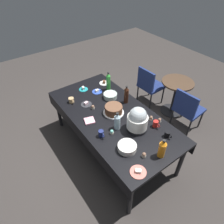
{
  "coord_description": "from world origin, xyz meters",
  "views": [
    {
      "loc": [
        1.82,
        -1.33,
        2.73
      ],
      "look_at": [
        0.0,
        0.0,
        0.8
      ],
      "focal_mm": 32.17,
      "sensor_mm": 36.0,
      "label": 1
    }
  ],
  "objects_px": {
    "frosted_layer_cake": "(114,110)",
    "round_cafe_table": "(176,91)",
    "potluck_table": "(112,118)",
    "slow_cooker": "(137,120)",
    "maroon_chair_left": "(149,84)",
    "dessert_plate_cobalt": "(97,91)",
    "soda_bottle_cola": "(126,95)",
    "dessert_plate_teal": "(83,89)",
    "dessert_plate_charcoal": "(86,104)",
    "soda_bottle_orange_juice": "(162,149)",
    "glass_salad_bowl": "(110,96)",
    "maroon_chair_right": "(187,108)",
    "soda_bottle_water": "(117,121)",
    "cupcake_cocoa": "(139,114)",
    "cupcake_lemon": "(159,120)",
    "dessert_plate_coral": "(138,172)",
    "cupcake_rose": "(112,132)",
    "coffee_mug_navy": "(101,134)",
    "cupcake_berry": "(93,107)",
    "dessert_plate_white": "(104,83)",
    "coffee_mug_black": "(167,134)",
    "coffee_mug_red": "(156,124)",
    "cupcake_vanilla": "(144,155)",
    "cupcake_mint": "(151,118)",
    "ceramic_snack_bowl": "(127,147)",
    "soda_bottle_lime_soda": "(108,82)",
    "coffee_mug_tan": "(71,100)"
  },
  "relations": [
    {
      "from": "frosted_layer_cake",
      "to": "round_cafe_table",
      "type": "xyz_separation_m",
      "value": [
        -0.03,
        1.53,
        -0.31
      ]
    },
    {
      "from": "potluck_table",
      "to": "slow_cooker",
      "type": "height_order",
      "value": "slow_cooker"
    },
    {
      "from": "potluck_table",
      "to": "maroon_chair_left",
      "type": "xyz_separation_m",
      "value": [
        -0.55,
        1.35,
        -0.2
      ]
    },
    {
      "from": "dessert_plate_cobalt",
      "to": "soda_bottle_cola",
      "type": "relative_size",
      "value": 0.56
    },
    {
      "from": "dessert_plate_teal",
      "to": "dessert_plate_charcoal",
      "type": "relative_size",
      "value": 0.88
    },
    {
      "from": "soda_bottle_orange_juice",
      "to": "round_cafe_table",
      "type": "bearing_deg",
      "value": 123.1
    },
    {
      "from": "glass_salad_bowl",
      "to": "maroon_chair_right",
      "type": "height_order",
      "value": "maroon_chair_right"
    },
    {
      "from": "soda_bottle_cola",
      "to": "soda_bottle_water",
      "type": "relative_size",
      "value": 1.13
    },
    {
      "from": "slow_cooker",
      "to": "dessert_plate_teal",
      "type": "distance_m",
      "value": 1.28
    },
    {
      "from": "cupcake_cocoa",
      "to": "cupcake_lemon",
      "type": "height_order",
      "value": "same"
    },
    {
      "from": "dessert_plate_coral",
      "to": "cupcake_rose",
      "type": "distance_m",
      "value": 0.66
    },
    {
      "from": "coffee_mug_navy",
      "to": "maroon_chair_left",
      "type": "xyz_separation_m",
      "value": [
        -0.82,
        1.72,
        -0.31
      ]
    },
    {
      "from": "cupcake_berry",
      "to": "cupcake_lemon",
      "type": "height_order",
      "value": "same"
    },
    {
      "from": "dessert_plate_charcoal",
      "to": "coffee_mug_navy",
      "type": "distance_m",
      "value": 0.73
    },
    {
      "from": "dessert_plate_white",
      "to": "glass_salad_bowl",
      "type": "bearing_deg",
      "value": -21.54
    },
    {
      "from": "potluck_table",
      "to": "soda_bottle_cola",
      "type": "bearing_deg",
      "value": 107.57
    },
    {
      "from": "coffee_mug_black",
      "to": "maroon_chair_right",
      "type": "distance_m",
      "value": 1.13
    },
    {
      "from": "coffee_mug_red",
      "to": "coffee_mug_black",
      "type": "bearing_deg",
      "value": -2.79
    },
    {
      "from": "dessert_plate_cobalt",
      "to": "maroon_chair_left",
      "type": "relative_size",
      "value": 0.2
    },
    {
      "from": "coffee_mug_black",
      "to": "round_cafe_table",
      "type": "relative_size",
      "value": 0.16
    },
    {
      "from": "slow_cooker",
      "to": "cupcake_rose",
      "type": "xyz_separation_m",
      "value": [
        -0.13,
        -0.33,
        -0.13
      ]
    },
    {
      "from": "cupcake_berry",
      "to": "coffee_mug_black",
      "type": "relative_size",
      "value": 0.6
    },
    {
      "from": "glass_salad_bowl",
      "to": "soda_bottle_cola",
      "type": "height_order",
      "value": "soda_bottle_cola"
    },
    {
      "from": "cupcake_rose",
      "to": "coffee_mug_navy",
      "type": "height_order",
      "value": "coffee_mug_navy"
    },
    {
      "from": "dessert_plate_charcoal",
      "to": "cupcake_berry",
      "type": "bearing_deg",
      "value": 11.84
    },
    {
      "from": "round_cafe_table",
      "to": "coffee_mug_navy",
      "type": "bearing_deg",
      "value": -80.69
    },
    {
      "from": "dessert_plate_white",
      "to": "cupcake_rose",
      "type": "distance_m",
      "value": 1.26
    },
    {
      "from": "soda_bottle_orange_juice",
      "to": "cupcake_vanilla",
      "type": "bearing_deg",
      "value": -121.14
    },
    {
      "from": "cupcake_mint",
      "to": "round_cafe_table",
      "type": "bearing_deg",
      "value": 111.83
    },
    {
      "from": "cupcake_mint",
      "to": "cupcake_cocoa",
      "type": "bearing_deg",
      "value": -153.97
    },
    {
      "from": "ceramic_snack_bowl",
      "to": "soda_bottle_lime_soda",
      "type": "distance_m",
      "value": 1.35
    },
    {
      "from": "dessert_plate_teal",
      "to": "coffee_mug_tan",
      "type": "bearing_deg",
      "value": -58.82
    },
    {
      "from": "slow_cooker",
      "to": "cupcake_cocoa",
      "type": "bearing_deg",
      "value": 131.35
    },
    {
      "from": "dessert_plate_cobalt",
      "to": "cupcake_rose",
      "type": "relative_size",
      "value": 2.53
    },
    {
      "from": "dessert_plate_cobalt",
      "to": "soda_bottle_lime_soda",
      "type": "distance_m",
      "value": 0.25
    },
    {
      "from": "glass_salad_bowl",
      "to": "dessert_plate_charcoal",
      "type": "bearing_deg",
      "value": -100.04
    },
    {
      "from": "ceramic_snack_bowl",
      "to": "dessert_plate_teal",
      "type": "distance_m",
      "value": 1.48
    },
    {
      "from": "maroon_chair_right",
      "to": "potluck_table",
      "type": "bearing_deg",
      "value": -106.76
    },
    {
      "from": "cupcake_berry",
      "to": "coffee_mug_black",
      "type": "bearing_deg",
      "value": 24.42
    },
    {
      "from": "soda_bottle_orange_juice",
      "to": "coffee_mug_navy",
      "type": "distance_m",
      "value": 0.8
    },
    {
      "from": "coffee_mug_navy",
      "to": "soda_bottle_water",
      "type": "bearing_deg",
      "value": 89.88
    },
    {
      "from": "coffee_mug_black",
      "to": "coffee_mug_navy",
      "type": "relative_size",
      "value": 1.0
    },
    {
      "from": "dessert_plate_charcoal",
      "to": "cupcake_lemon",
      "type": "xyz_separation_m",
      "value": [
        0.96,
        0.64,
        0.02
      ]
    },
    {
      "from": "cupcake_vanilla",
      "to": "cupcake_cocoa",
      "type": "relative_size",
      "value": 1.0
    },
    {
      "from": "potluck_table",
      "to": "slow_cooker",
      "type": "relative_size",
      "value": 6.11
    },
    {
      "from": "dessert_plate_white",
      "to": "cupcake_mint",
      "type": "bearing_deg",
      "value": -0.2
    },
    {
      "from": "coffee_mug_red",
      "to": "coffee_mug_navy",
      "type": "bearing_deg",
      "value": -112.3
    },
    {
      "from": "soda_bottle_lime_soda",
      "to": "coffee_mug_navy",
      "type": "height_order",
      "value": "soda_bottle_lime_soda"
    },
    {
      "from": "soda_bottle_orange_juice",
      "to": "slow_cooker",
      "type": "bearing_deg",
      "value": 172.58
    },
    {
      "from": "dessert_plate_teal",
      "to": "soda_bottle_cola",
      "type": "height_order",
      "value": "soda_bottle_cola"
    }
  ]
}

